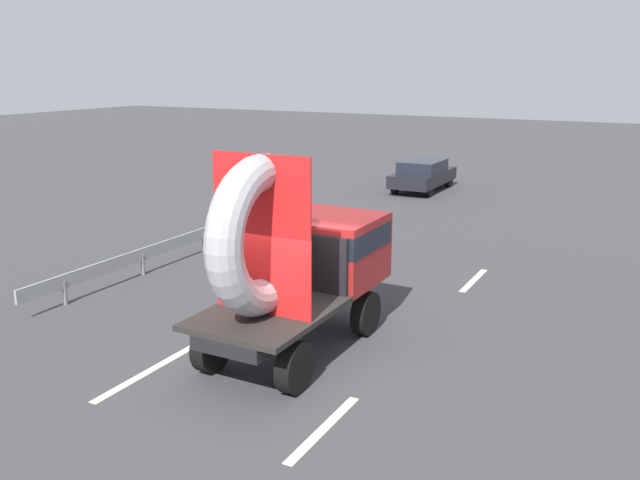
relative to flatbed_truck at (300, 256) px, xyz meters
name	(u,v)px	position (x,y,z in m)	size (l,w,h in m)	color
ground_plane	(286,360)	(0.07, -0.69, -1.80)	(120.00, 120.00, 0.00)	#38383A
flatbed_truck	(300,256)	(0.00, 0.00, 0.00)	(2.02, 4.72, 3.86)	black
distant_sedan	(423,174)	(-3.64, 16.96, -1.09)	(1.74, 4.05, 1.32)	black
guardrail	(174,244)	(-5.85, 3.28, -1.28)	(0.10, 10.09, 0.71)	gray
lane_dash_left_near	(154,368)	(-1.82, -2.11, -1.80)	(2.90, 0.16, 0.01)	beige
lane_dash_left_far	(353,256)	(-1.82, 6.15, -1.80)	(2.05, 0.16, 0.01)	beige
lane_dash_right_near	(324,428)	(1.82, -2.49, -1.80)	(2.15, 0.16, 0.01)	beige
lane_dash_right_far	(474,280)	(1.82, 5.60, -1.80)	(2.04, 0.16, 0.01)	beige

